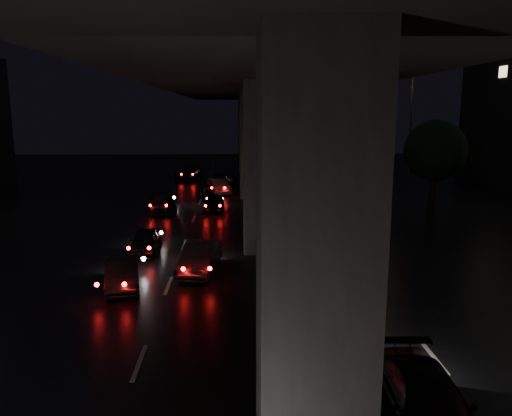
{
  "coord_description": "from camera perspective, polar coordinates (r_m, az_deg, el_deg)",
  "views": [
    {
      "loc": [
        -1.4,
        -18.41,
        6.62
      ],
      "look_at": [
        -0.4,
        4.96,
        2.06
      ],
      "focal_mm": 35.0,
      "sensor_mm": 36.0,
      "label": 1
    }
  ],
  "objects": [
    {
      "name": "ground",
      "position": [
        19.62,
        1.82,
        -8.7
      ],
      "size": [
        120.0,
        120.0,
        0.0
      ],
      "primitive_type": "plane",
      "color": "black",
      "rests_on": "ground"
    },
    {
      "name": "viaduct",
      "position": [
        23.52,
        1.01,
        15.22
      ],
      "size": [
        12.0,
        80.0,
        10.5
      ],
      "color": "#323235",
      "rests_on": "ground"
    },
    {
      "name": "median_barrier",
      "position": [
        24.26,
        0.95,
        -3.77
      ],
      "size": [
        0.45,
        70.0,
        0.85
      ],
      "primitive_type": "cube",
      "color": "#323235",
      "rests_on": "ground"
    },
    {
      "name": "tree_c",
      "position": [
        32.94,
        19.8,
        6.16
      ],
      "size": [
        3.8,
        3.8,
        6.12
      ],
      "color": "black",
      "rests_on": "ground"
    },
    {
      "name": "tree_d",
      "position": [
        48.1,
        12.62,
        7.88
      ],
      "size": [
        3.8,
        3.8,
        6.12
      ],
      "color": "black",
      "rests_on": "ground"
    },
    {
      "name": "streetlight_far",
      "position": [
        38.47,
        16.52,
        9.15
      ],
      "size": [
        2.52,
        0.44,
        9.0
      ],
      "color": "#2D2D33",
      "rests_on": "ground"
    },
    {
      "name": "car_3",
      "position": [
        11.72,
        19.0,
        -20.53
      ],
      "size": [
        1.85,
        4.2,
        1.2
      ],
      "primitive_type": "imported",
      "rotation": [
        0.0,
        0.0,
        -0.04
      ],
      "color": "black",
      "rests_on": "ground"
    },
    {
      "name": "car_4",
      "position": [
        19.88,
        -15.1,
        -7.08
      ],
      "size": [
        1.95,
        3.65,
        1.14
      ],
      "primitive_type": "imported",
      "rotation": [
        0.0,
        0.0,
        0.22
      ],
      "color": "black",
      "rests_on": "ground"
    },
    {
      "name": "car_5",
      "position": [
        20.98,
        -6.44,
        -5.7
      ],
      "size": [
        1.78,
        3.82,
        1.21
      ],
      "primitive_type": "imported",
      "rotation": [
        0.0,
        0.0,
        -0.14
      ],
      "color": "#222325",
      "rests_on": "ground"
    },
    {
      "name": "car_6",
      "position": [
        24.32,
        -12.54,
        -3.71
      ],
      "size": [
        1.34,
        3.22,
        1.09
      ],
      "primitive_type": "imported",
      "rotation": [
        0.0,
        0.0,
        0.02
      ],
      "color": "black",
      "rests_on": "ground"
    },
    {
      "name": "car_7",
      "position": [
        34.01,
        -10.65,
        0.66
      ],
      "size": [
        2.46,
        4.44,
        1.22
      ],
      "primitive_type": "imported",
      "rotation": [
        0.0,
        0.0,
        0.19
      ],
      "color": "black",
      "rests_on": "ground"
    },
    {
      "name": "car_8",
      "position": [
        33.63,
        -4.84,
        0.59
      ],
      "size": [
        1.37,
        3.26,
        1.1
      ],
      "primitive_type": "imported",
      "rotation": [
        0.0,
        0.0,
        -0.02
      ],
      "color": "black",
      "rests_on": "ground"
    },
    {
      "name": "car_9",
      "position": [
        40.83,
        -4.26,
        2.53
      ],
      "size": [
        2.19,
        3.89,
        1.21
      ],
      "primitive_type": "imported",
      "rotation": [
        0.0,
        0.0,
        0.26
      ],
      "color": "#5E5851",
      "rests_on": "ground"
    },
    {
      "name": "car_10",
      "position": [
        43.71,
        -3.95,
        3.1
      ],
      "size": [
        2.62,
        4.64,
        1.22
      ],
      "primitive_type": "imported",
      "rotation": [
        0.0,
        0.0,
        -0.14
      ],
      "color": "black",
      "rests_on": "ground"
    },
    {
      "name": "car_11",
      "position": [
        49.34,
        -7.67,
        3.99
      ],
      "size": [
        2.58,
        4.88,
        1.31
      ],
      "primitive_type": "imported",
      "rotation": [
        0.0,
        0.0,
        -0.09
      ],
      "color": "black",
      "rests_on": "ground"
    }
  ]
}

